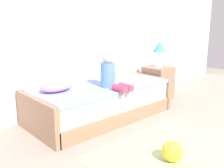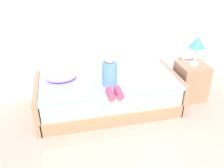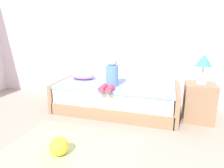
{
  "view_description": "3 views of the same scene",
  "coord_description": "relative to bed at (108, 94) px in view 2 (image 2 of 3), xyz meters",
  "views": [
    {
      "loc": [
        -2.9,
        -0.78,
        1.39
      ],
      "look_at": [
        -0.6,
        1.75,
        0.55
      ],
      "focal_mm": 40.81,
      "sensor_mm": 36.0,
      "label": 1
    },
    {
      "loc": [
        -1.23,
        -1.04,
        2.15
      ],
      "look_at": [
        -0.6,
        1.75,
        0.55
      ],
      "focal_mm": 38.61,
      "sensor_mm": 36.0,
      "label": 2
    },
    {
      "loc": [
        0.28,
        -1.17,
        1.39
      ],
      "look_at": [
        -0.6,
        1.75,
        0.55
      ],
      "focal_mm": 31.52,
      "sensor_mm": 36.0,
      "label": 3
    }
  ],
  "objects": [
    {
      "name": "child_figure",
      "position": [
        -0.02,
        -0.23,
        0.46
      ],
      "size": [
        0.2,
        0.51,
        0.5
      ],
      "color": "#598CD1",
      "rests_on": "bed"
    },
    {
      "name": "bed",
      "position": [
        0.0,
        0.0,
        0.0
      ],
      "size": [
        2.11,
        1.0,
        0.5
      ],
      "color": "#997556",
      "rests_on": "ground"
    },
    {
      "name": "table_lamp",
      "position": [
        1.35,
        -0.01,
        0.69
      ],
      "size": [
        0.24,
        0.24,
        0.45
      ],
      "color": "silver",
      "rests_on": "nightstand"
    },
    {
      "name": "nightstand",
      "position": [
        1.35,
        -0.01,
        0.05
      ],
      "size": [
        0.44,
        0.44,
        0.6
      ],
      "primitive_type": "cube",
      "color": "#997556",
      "rests_on": "ground"
    },
    {
      "name": "wall_rear",
      "position": [
        0.6,
        0.6,
        1.2
      ],
      "size": [
        7.2,
        0.1,
        2.9
      ],
      "primitive_type": "cube",
      "color": "white",
      "rests_on": "ground"
    },
    {
      "name": "pillow",
      "position": [
        -0.67,
        0.1,
        0.32
      ],
      "size": [
        0.44,
        0.3,
        0.13
      ],
      "primitive_type": "ellipsoid",
      "color": "#EA8CC6",
      "rests_on": "bed"
    }
  ]
}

